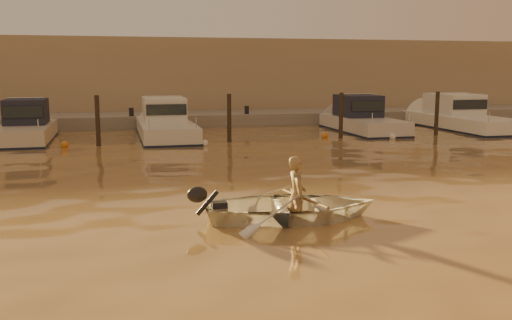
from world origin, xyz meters
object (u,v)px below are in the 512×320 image
object	(u,v)px
waterfront_building	(191,79)
moored_boat_1	(25,127)
moored_boat_5	(461,117)
person	(297,195)
moored_boat_4	(363,119)
moored_boat_2	(165,123)
dinghy	(292,207)

from	to	relation	value
waterfront_building	moored_boat_1	bearing A→B (deg)	-127.70
moored_boat_5	person	bearing A→B (deg)	-132.72
moored_boat_4	waterfront_building	bearing A→B (deg)	121.88
moored_boat_1	moored_boat_2	distance (m)	5.85
person	moored_boat_4	xyz separation A→B (m)	(8.17, 14.72, 0.13)
dinghy	moored_boat_5	world-z (taller)	moored_boat_5
moored_boat_1	person	bearing A→B (deg)	-64.02
moored_boat_4	moored_boat_5	world-z (taller)	same
dinghy	moored_boat_5	xyz separation A→B (m)	(13.69, 14.71, 0.38)
person	waterfront_building	size ratio (longest dim) A/B	0.03
dinghy	waterfront_building	world-z (taller)	waterfront_building
moored_boat_2	waterfront_building	size ratio (longest dim) A/B	0.17
dinghy	moored_boat_1	world-z (taller)	moored_boat_1
person	moored_boat_4	bearing A→B (deg)	-23.88
dinghy	waterfront_building	xyz separation A→B (m)	(1.43, 25.71, 2.15)
moored_boat_2	moored_boat_4	xyz separation A→B (m)	(9.49, 0.00, 0.00)
dinghy	waterfront_building	size ratio (longest dim) A/B	0.08
moored_boat_4	moored_boat_5	distance (m)	5.42
dinghy	moored_boat_2	size ratio (longest dim) A/B	0.46
waterfront_building	moored_boat_2	bearing A→B (deg)	-103.55
moored_boat_1	moored_boat_4	xyz separation A→B (m)	(15.34, 0.00, 0.00)
moored_boat_5	waterfront_building	bearing A→B (deg)	138.11
moored_boat_1	waterfront_building	xyz separation A→B (m)	(8.50, 11.00, 1.77)
person	moored_boat_1	size ratio (longest dim) A/B	0.26
dinghy	moored_boat_2	distance (m)	14.76
person	moored_boat_2	bearing A→B (deg)	10.29
moored_boat_5	moored_boat_1	bearing A→B (deg)	180.00
moored_boat_5	waterfront_building	distance (m)	16.57
moored_boat_1	moored_boat_5	xyz separation A→B (m)	(20.76, 0.00, 0.00)
moored_boat_1	moored_boat_4	distance (m)	15.34
moored_boat_2	moored_boat_5	bearing A→B (deg)	0.00
moored_boat_5	waterfront_building	xyz separation A→B (m)	(-12.26, 11.00, 1.77)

